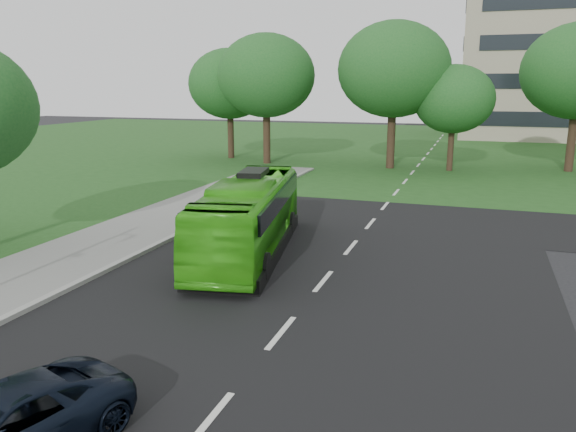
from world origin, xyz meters
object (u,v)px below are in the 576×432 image
at_px(tree_park_b, 394,70).
at_px(tree_park_c, 454,99).
at_px(bus, 249,216).
at_px(tree_park_f, 230,84).
at_px(suv, 3,425).
at_px(tree_park_a, 266,76).

distance_m(tree_park_b, tree_park_c, 4.75).
relative_size(tree_park_c, bus, 0.76).
relative_size(tree_park_b, bus, 1.08).
distance_m(tree_park_f, bus, 28.40).
relative_size(tree_park_c, tree_park_f, 0.83).
distance_m(tree_park_f, suv, 39.96).
height_order(tree_park_c, bus, tree_park_c).
bearing_deg(suv, tree_park_f, 128.63).
distance_m(tree_park_c, tree_park_f, 18.15).
distance_m(tree_park_a, tree_park_c, 14.08).
distance_m(tree_park_c, suv, 36.48).
xyz_separation_m(tree_park_f, suv, (12.88, -37.41, -5.58)).
bearing_deg(tree_park_c, tree_park_a, -177.69).
bearing_deg(suv, tree_park_a, 123.65).
bearing_deg(tree_park_b, suv, -91.42).
xyz_separation_m(tree_park_b, tree_park_f, (-13.77, 1.68, -0.99)).
height_order(tree_park_c, suv, tree_park_c).
height_order(tree_park_f, suv, tree_park_f).
height_order(tree_park_b, suv, tree_park_b).
relative_size(bus, suv, 2.32).
height_order(tree_park_a, suv, tree_park_a).
bearing_deg(tree_park_a, tree_park_f, 152.28).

